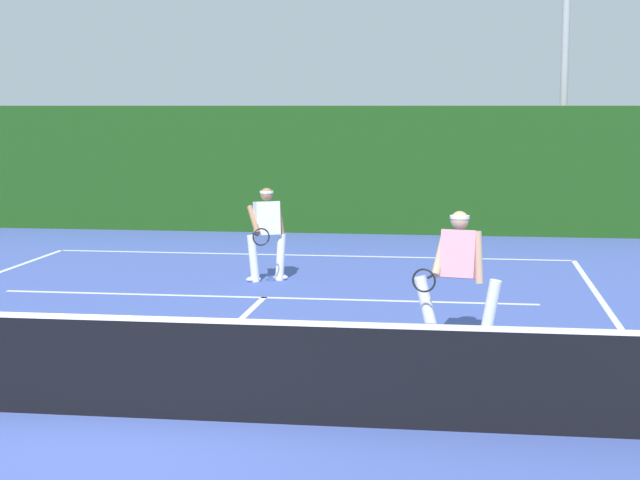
# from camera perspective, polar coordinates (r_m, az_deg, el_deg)

# --- Properties ---
(ground_plane) EXTENTS (80.00, 80.00, 0.00)m
(ground_plane) POSITION_cam_1_polar(r_m,az_deg,el_deg) (10.21, -10.01, -9.57)
(ground_plane) COLOR #4357AA
(court_line_baseline_far) EXTENTS (10.32, 0.10, 0.01)m
(court_line_baseline_far) POSITION_cam_1_polar(r_m,az_deg,el_deg) (20.72, -0.62, -0.84)
(court_line_baseline_far) COLOR white
(court_line_baseline_far) RESTS_ON ground_plane
(court_line_service) EXTENTS (8.41, 0.10, 0.01)m
(court_line_service) POSITION_cam_1_polar(r_m,az_deg,el_deg) (16.19, -3.09, -3.16)
(court_line_service) COLOR white
(court_line_service) RESTS_ON ground_plane
(court_line_centre) EXTENTS (0.10, 6.40, 0.01)m
(court_line_centre) POSITION_cam_1_polar(r_m,az_deg,el_deg) (13.19, -5.72, -5.61)
(court_line_centre) COLOR white
(court_line_centre) RESTS_ON ground_plane
(tennis_net) EXTENTS (11.31, 0.09, 1.06)m
(tennis_net) POSITION_cam_1_polar(r_m,az_deg,el_deg) (10.08, -10.08, -6.80)
(tennis_net) COLOR #1E4723
(tennis_net) RESTS_ON ground_plane
(player_near) EXTENTS (1.11, 0.88, 1.68)m
(player_near) POSITION_cam_1_polar(r_m,az_deg,el_deg) (12.99, 7.58, -1.70)
(player_near) COLOR silver
(player_near) RESTS_ON ground_plane
(player_far) EXTENTS (0.72, 0.95, 1.59)m
(player_far) POSITION_cam_1_polar(r_m,az_deg,el_deg) (17.58, -2.94, 0.54)
(player_far) COLOR silver
(player_far) RESTS_ON ground_plane
(tennis_ball) EXTENTS (0.07, 0.07, 0.07)m
(tennis_ball) POSITION_cam_1_polar(r_m,az_deg,el_deg) (11.76, 13.03, -7.22)
(tennis_ball) COLOR #D1E033
(tennis_ball) RESTS_ON ground_plane
(back_fence_windscreen) EXTENTS (21.80, 0.12, 2.96)m
(back_fence_windscreen) POSITION_cam_1_polar(r_m,az_deg,el_deg) (24.20, 0.68, 3.86)
(back_fence_windscreen) COLOR #184012
(back_fence_windscreen) RESTS_ON ground_plane
(light_pole) EXTENTS (0.55, 0.44, 7.65)m
(light_pole) POSITION_cam_1_polar(r_m,az_deg,el_deg) (25.28, 13.31, 11.06)
(light_pole) COLOR #9EA39E
(light_pole) RESTS_ON ground_plane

